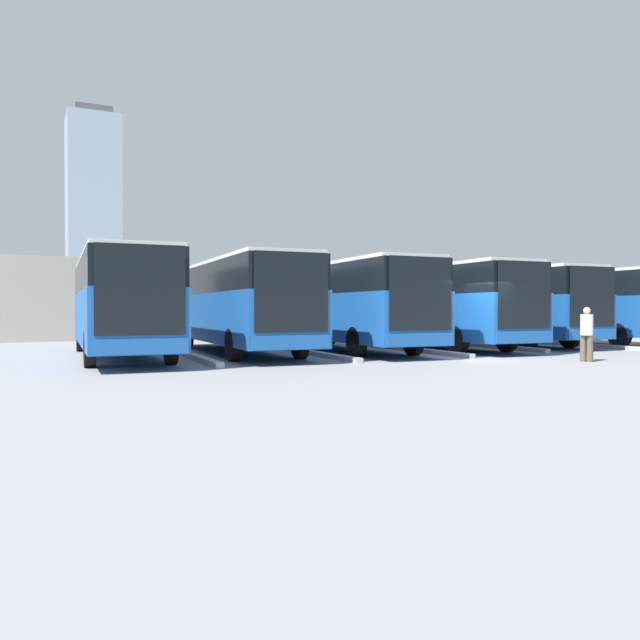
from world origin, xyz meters
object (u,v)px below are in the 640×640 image
object	(u,v)px
bus_3	(341,303)
bus_5	(119,302)
pedestrian	(587,332)
bus_2	(429,303)
bus_0	(574,304)
bus_1	(493,304)
bus_4	(237,302)

from	to	relation	value
bus_3	bus_5	size ratio (longest dim) A/B	1.00
bus_3	pedestrian	world-z (taller)	bus_3
bus_5	bus_2	bearing A→B (deg)	-177.33
bus_0	bus_3	size ratio (longest dim) A/B	1.00
bus_2	pedestrian	bearing A→B (deg)	93.51
bus_0	bus_2	world-z (taller)	same
bus_1	bus_4	xyz separation A→B (m)	(12.50, 0.60, 0.00)
bus_3	bus_5	distance (m)	8.33
bus_0	bus_1	xyz separation A→B (m)	(4.17, -0.91, 0.00)
bus_4	bus_1	bearing A→B (deg)	-174.57
bus_0	bus_2	xyz separation A→B (m)	(8.33, -0.05, 0.00)
bus_4	bus_2	bearing A→B (deg)	-179.08
bus_4	bus_5	distance (m)	4.18
bus_0	bus_5	bearing A→B (deg)	2.54
bus_0	pedestrian	xyz separation A→B (m)	(8.22, 7.95, -0.96)
bus_0	bus_5	world-z (taller)	same
bus_0	bus_4	xyz separation A→B (m)	(16.67, -0.30, 0.00)
bus_1	bus_5	size ratio (longest dim) A/B	1.00
bus_1	bus_2	distance (m)	4.25
bus_0	bus_1	bearing A→B (deg)	-9.60
bus_4	bus_5	bearing A→B (deg)	6.18
bus_0	bus_5	xyz separation A→B (m)	(20.84, -0.04, 0.00)
bus_5	bus_4	bearing A→B (deg)	-173.82
bus_2	bus_5	world-z (taller)	same
bus_0	bus_4	bearing A→B (deg)	1.62
bus_5	bus_0	bearing A→B (deg)	-177.46
bus_0	bus_3	xyz separation A→B (m)	(12.50, -0.05, 0.00)
bus_5	bus_1	bearing A→B (deg)	-174.38
pedestrian	bus_1	bearing A→B (deg)	134.78
bus_1	bus_2	world-z (taller)	same
bus_1	bus_5	distance (m)	16.69
bus_1	bus_2	size ratio (longest dim) A/B	1.00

